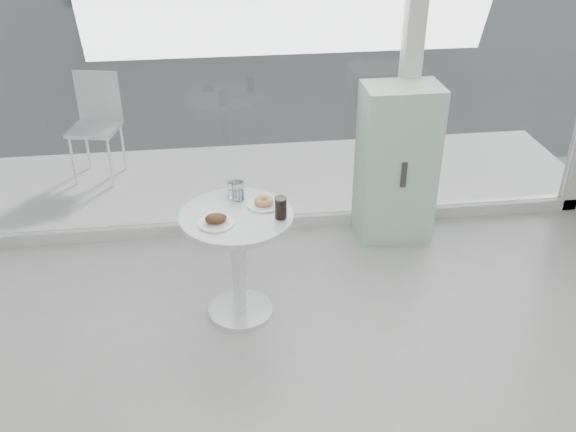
{
  "coord_description": "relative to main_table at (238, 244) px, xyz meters",
  "views": [
    {
      "loc": [
        -0.63,
        -1.58,
        2.77
      ],
      "look_at": [
        -0.2,
        1.7,
        0.85
      ],
      "focal_mm": 40.0,
      "sensor_mm": 36.0,
      "label": 1
    }
  ],
  "objects": [
    {
      "name": "plate_donut",
      "position": [
        0.18,
        0.09,
        0.24
      ],
      "size": [
        0.22,
        0.22,
        0.05
      ],
      "color": "white",
      "rests_on": "main_table"
    },
    {
      "name": "plate_fritter",
      "position": [
        -0.13,
        -0.1,
        0.25
      ],
      "size": [
        0.22,
        0.22,
        0.07
      ],
      "color": "white",
      "rests_on": "main_table"
    },
    {
      "name": "storefront",
      "position": [
        0.57,
        1.1,
        1.16
      ],
      "size": [
        5.0,
        0.14,
        3.0
      ],
      "color": "silver",
      "rests_on": "ground"
    },
    {
      "name": "water_tumbler_a",
      "position": [
        -0.01,
        0.22,
        0.27
      ],
      "size": [
        0.07,
        0.07,
        0.11
      ],
      "color": "white",
      "rests_on": "main_table"
    },
    {
      "name": "cola_glass",
      "position": [
        0.27,
        -0.08,
        0.29
      ],
      "size": [
        0.07,
        0.07,
        0.14
      ],
      "color": "white",
      "rests_on": "main_table"
    },
    {
      "name": "patio_chair",
      "position": [
        -1.16,
        2.22,
        0.05
      ],
      "size": [
        0.5,
        0.5,
        0.96
      ],
      "rotation": [
        0.0,
        0.0,
        -0.23
      ],
      "color": "white",
      "rests_on": "patio_deck"
    },
    {
      "name": "main_table",
      "position": [
        0.0,
        0.0,
        0.0
      ],
      "size": [
        0.72,
        0.72,
        0.77
      ],
      "color": "white",
      "rests_on": "ground"
    },
    {
      "name": "patio_deck",
      "position": [
        0.5,
        1.9,
        -0.53
      ],
      "size": [
        5.6,
        1.6,
        0.05
      ],
      "primitive_type": "cube",
      "color": "silver",
      "rests_on": "ground"
    },
    {
      "name": "room_shell",
      "position": [
        0.5,
        -2.46,
        1.36
      ],
      "size": [
        6.0,
        6.0,
        6.0
      ],
      "color": "silver",
      "rests_on": "ground"
    },
    {
      "name": "mint_cabinet",
      "position": [
        1.29,
        0.88,
        0.08
      ],
      "size": [
        0.58,
        0.41,
        1.25
      ],
      "rotation": [
        0.0,
        0.0,
        0.01
      ],
      "color": "#A2CFBC",
      "rests_on": "ground"
    },
    {
      "name": "water_tumbler_b",
      "position": [
        0.03,
        0.2,
        0.28
      ],
      "size": [
        0.08,
        0.08,
        0.13
      ],
      "color": "white",
      "rests_on": "main_table"
    }
  ]
}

